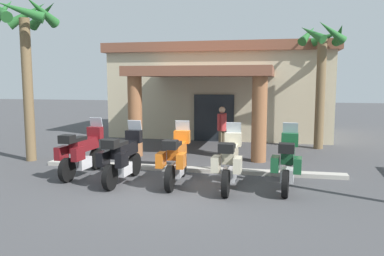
% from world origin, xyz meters
% --- Properties ---
extents(ground_plane, '(80.00, 80.00, 0.00)m').
position_xyz_m(ground_plane, '(0.00, 0.00, 0.00)').
color(ground_plane, '#424244').
extents(motel_building, '(10.80, 10.61, 4.45)m').
position_xyz_m(motel_building, '(0.06, 10.73, 2.26)').
color(motel_building, beige).
rests_on(motel_building, ground_plane).
extents(motorcycle_maroon, '(0.73, 2.21, 1.61)m').
position_xyz_m(motorcycle_maroon, '(-2.81, 0.95, 0.70)').
color(motorcycle_maroon, black).
rests_on(motorcycle_maroon, ground_plane).
extents(motorcycle_black, '(0.72, 2.21, 1.61)m').
position_xyz_m(motorcycle_black, '(-1.37, 0.45, 0.70)').
color(motorcycle_black, black).
rests_on(motorcycle_black, ground_plane).
extents(motorcycle_orange, '(0.71, 2.21, 1.61)m').
position_xyz_m(motorcycle_orange, '(0.07, 0.63, 0.70)').
color(motorcycle_orange, black).
rests_on(motorcycle_orange, ground_plane).
extents(motorcycle_cream, '(0.71, 2.21, 1.61)m').
position_xyz_m(motorcycle_cream, '(1.51, 0.45, 0.70)').
color(motorcycle_cream, black).
rests_on(motorcycle_cream, ground_plane).
extents(motorcycle_green, '(0.74, 2.21, 1.61)m').
position_xyz_m(motorcycle_green, '(2.95, 0.71, 0.70)').
color(motorcycle_green, black).
rests_on(motorcycle_green, ground_plane).
extents(pedestrian, '(0.32, 0.48, 1.77)m').
position_xyz_m(pedestrian, '(0.73, 5.01, 1.03)').
color(pedestrian, brown).
rests_on(pedestrian, ground_plane).
extents(palm_tree_roadside, '(2.17, 2.25, 5.59)m').
position_xyz_m(palm_tree_roadside, '(-5.54, 2.52, 4.13)').
color(palm_tree_roadside, brown).
rests_on(palm_tree_roadside, ground_plane).
extents(palm_tree_near_portico, '(1.89, 1.97, 5.04)m').
position_xyz_m(palm_tree_near_portico, '(4.41, 6.94, 3.53)').
color(palm_tree_near_portico, brown).
rests_on(palm_tree_near_portico, ground_plane).
extents(curb_strip, '(9.19, 0.36, 0.12)m').
position_xyz_m(curb_strip, '(0.07, 2.10, 0.06)').
color(curb_strip, '#ADA89E').
rests_on(curb_strip, ground_plane).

